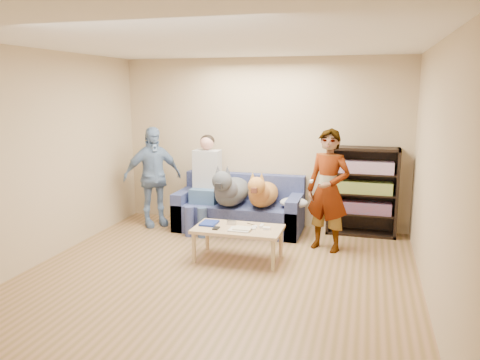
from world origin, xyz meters
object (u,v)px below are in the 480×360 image
(camera_silver, at_px, (232,222))
(bookshelf, at_px, (362,189))
(notebook_blue, at_px, (209,223))
(dog_gray, at_px, (230,190))
(coffee_table, at_px, (238,231))
(person_standing_right, at_px, (328,190))
(sofa, at_px, (240,211))
(person_standing_left, at_px, (153,177))
(person_seated, at_px, (205,180))
(dog_tan, at_px, (262,193))

(camera_silver, relative_size, bookshelf, 0.08)
(notebook_blue, height_order, camera_silver, camera_silver)
(dog_gray, xyz_separation_m, coffee_table, (0.41, -1.02, -0.29))
(person_standing_right, xyz_separation_m, bookshelf, (0.43, 0.82, -0.13))
(notebook_blue, relative_size, dog_gray, 0.20)
(person_standing_right, xyz_separation_m, dog_gray, (-1.44, 0.33, -0.15))
(camera_silver, height_order, coffee_table, camera_silver)
(sofa, distance_m, bookshelf, 1.86)
(person_standing_right, bearing_deg, person_standing_left, -167.72)
(bookshelf, bearing_deg, dog_gray, -165.24)
(notebook_blue, height_order, coffee_table, notebook_blue)
(notebook_blue, xyz_separation_m, camera_silver, (0.28, 0.07, 0.01))
(coffee_table, distance_m, bookshelf, 2.13)
(person_standing_right, distance_m, camera_silver, 1.34)
(camera_silver, bearing_deg, coffee_table, -45.00)
(person_standing_right, relative_size, sofa, 0.85)
(person_standing_left, distance_m, coffee_table, 2.07)
(person_seated, bearing_deg, person_standing_right, -13.79)
(dog_gray, bearing_deg, person_seated, 163.16)
(camera_silver, relative_size, dog_gray, 0.09)
(notebook_blue, bearing_deg, camera_silver, 14.04)
(person_standing_right, distance_m, person_seated, 1.94)
(person_standing_left, distance_m, dog_tan, 1.77)
(notebook_blue, distance_m, sofa, 1.25)
(bookshelf, bearing_deg, dog_tan, -162.52)
(notebook_blue, relative_size, bookshelf, 0.20)
(person_standing_left, distance_m, person_seated, 0.85)
(dog_tan, height_order, coffee_table, dog_tan)
(camera_silver, bearing_deg, dog_gray, 107.58)
(camera_silver, height_order, dog_gray, dog_gray)
(notebook_blue, distance_m, dog_gray, 1.00)
(sofa, height_order, coffee_table, sofa)
(sofa, height_order, dog_tan, dog_tan)
(dog_tan, distance_m, coffee_table, 1.11)
(person_standing_right, relative_size, notebook_blue, 6.24)
(person_standing_left, relative_size, camera_silver, 14.19)
(dog_gray, relative_size, bookshelf, 0.98)
(camera_silver, distance_m, bookshelf, 2.13)
(person_standing_right, bearing_deg, coffee_table, -125.14)
(person_standing_right, height_order, sofa, person_standing_right)
(person_standing_left, bearing_deg, dog_tan, -44.21)
(camera_silver, relative_size, coffee_table, 0.10)
(person_standing_left, xyz_separation_m, bookshelf, (3.17, 0.40, -0.10))
(person_seated, distance_m, bookshelf, 2.34)
(person_standing_left, relative_size, person_seated, 1.06)
(person_standing_left, height_order, coffee_table, person_standing_left)
(dog_gray, bearing_deg, camera_silver, -72.42)
(person_standing_right, height_order, coffee_table, person_standing_right)
(camera_silver, xyz_separation_m, dog_gray, (-0.29, 0.90, 0.22))
(person_seated, bearing_deg, bookshelf, 8.86)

